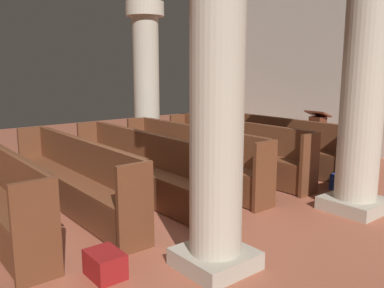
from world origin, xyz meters
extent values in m
plane|color=#AD5B42|center=(0.00, 0.00, 0.00)|extent=(19.20, 19.20, 0.00)
cube|color=silver|center=(0.00, 6.08, 2.25)|extent=(10.00, 0.16, 4.50)
cube|color=brown|center=(-0.66, 3.48, 0.47)|extent=(3.32, 0.38, 0.05)
cube|color=brown|center=(-0.66, 3.65, 0.74)|extent=(3.32, 0.04, 0.50)
cube|color=brown|center=(-0.66, 3.70, 0.98)|extent=(3.19, 0.06, 0.02)
cube|color=brown|center=(-2.36, 3.48, 0.50)|extent=(0.06, 0.44, 0.99)
cube|color=brown|center=(1.03, 3.48, 0.50)|extent=(0.06, 0.44, 0.99)
cube|color=brown|center=(-0.66, 3.31, 0.23)|extent=(3.32, 0.03, 0.43)
cube|color=brown|center=(-0.66, 2.43, 0.47)|extent=(3.32, 0.38, 0.05)
cube|color=brown|center=(-0.66, 2.60, 0.74)|extent=(3.32, 0.04, 0.50)
cube|color=brown|center=(-0.66, 2.65, 0.98)|extent=(3.19, 0.06, 0.02)
cube|color=brown|center=(-2.36, 2.43, 0.50)|extent=(0.06, 0.44, 0.99)
cube|color=brown|center=(1.03, 2.43, 0.50)|extent=(0.06, 0.44, 0.99)
cube|color=brown|center=(-0.66, 2.26, 0.23)|extent=(3.32, 0.03, 0.43)
cube|color=brown|center=(-0.66, 1.38, 0.47)|extent=(3.32, 0.38, 0.05)
cube|color=brown|center=(-0.66, 1.55, 0.74)|extent=(3.32, 0.04, 0.50)
cube|color=brown|center=(-0.66, 1.59, 0.98)|extent=(3.19, 0.06, 0.02)
cube|color=brown|center=(-2.36, 1.38, 0.50)|extent=(0.06, 0.44, 0.99)
cube|color=brown|center=(1.03, 1.38, 0.50)|extent=(0.06, 0.44, 0.99)
cube|color=brown|center=(-0.66, 1.20, 0.23)|extent=(3.32, 0.03, 0.43)
cube|color=brown|center=(-0.66, 0.33, 0.47)|extent=(3.32, 0.38, 0.05)
cube|color=brown|center=(-0.66, 0.50, 0.74)|extent=(3.32, 0.05, 0.50)
cube|color=brown|center=(-0.66, 0.54, 0.98)|extent=(3.19, 0.06, 0.02)
cube|color=brown|center=(-2.36, 0.33, 0.50)|extent=(0.06, 0.44, 0.99)
cube|color=brown|center=(1.03, 0.33, 0.50)|extent=(0.06, 0.44, 0.99)
cube|color=brown|center=(-0.66, 0.15, 0.23)|extent=(3.32, 0.03, 0.43)
cube|color=brown|center=(-0.66, -0.72, 0.47)|extent=(3.32, 0.38, 0.05)
cube|color=brown|center=(-0.66, -0.55, 0.74)|extent=(3.32, 0.04, 0.50)
cube|color=brown|center=(-0.66, -0.51, 0.98)|extent=(3.19, 0.06, 0.02)
cube|color=brown|center=(-2.36, -0.72, 0.50)|extent=(0.06, 0.44, 0.99)
cube|color=brown|center=(1.03, -0.72, 0.50)|extent=(0.06, 0.44, 0.99)
cube|color=brown|center=(-0.66, -0.90, 0.23)|extent=(3.32, 0.03, 0.43)
cube|color=brown|center=(-0.66, -1.61, 0.74)|extent=(3.32, 0.04, 0.50)
cube|color=brown|center=(-0.66, -1.56, 0.98)|extent=(3.19, 0.06, 0.02)
cube|color=brown|center=(1.03, -1.77, 0.50)|extent=(0.06, 0.44, 0.99)
cube|color=#B6AD9A|center=(1.83, 2.38, 0.09)|extent=(0.78, 0.78, 0.18)
cylinder|color=beige|center=(1.83, 2.38, 1.64)|extent=(0.57, 0.57, 2.92)
cube|color=#B6AD9A|center=(-3.11, 2.10, 0.09)|extent=(0.78, 0.78, 0.18)
cylinder|color=beige|center=(-3.11, 2.10, 1.64)|extent=(0.57, 0.57, 2.92)
cylinder|color=beige|center=(-3.11, 2.10, 3.25)|extent=(0.83, 0.83, 0.30)
cube|color=#B6AD9A|center=(1.83, -0.29, 0.09)|extent=(0.70, 0.70, 0.18)
cylinder|color=beige|center=(1.83, -0.29, 1.64)|extent=(0.52, 0.52, 2.92)
cube|color=#492215|center=(-0.43, 4.78, 0.03)|extent=(0.45, 0.45, 0.06)
cube|color=#562819|center=(-0.43, 4.78, 0.47)|extent=(0.28, 0.28, 0.95)
cube|color=#5B2A1A|center=(-0.43, 4.78, 1.01)|extent=(0.48, 0.35, 0.15)
cube|color=maroon|center=(-0.77, 2.64, 1.01)|extent=(0.14, 0.18, 0.03)
cube|color=maroon|center=(1.31, -1.24, 0.13)|extent=(0.39, 0.29, 0.25)
cube|color=navy|center=(1.25, 3.12, 0.13)|extent=(0.38, 0.31, 0.27)
camera|label=1|loc=(4.64, -2.86, 1.98)|focal=37.83mm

